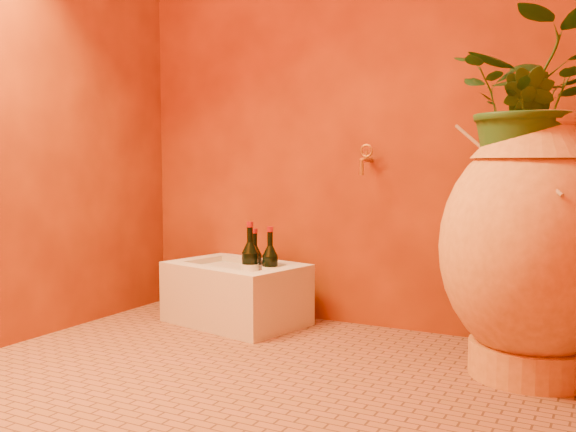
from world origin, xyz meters
The scene contains 11 objects.
floor centered at (0.00, 0.00, 0.00)m, with size 2.50×2.50×0.00m, color brown.
wall_back centered at (0.00, 1.00, 1.25)m, with size 2.50×0.02×2.50m, color #5F1D05.
wall_left centered at (-1.25, 0.00, 1.25)m, with size 0.02×2.00×2.50m, color #5F1D05.
amphora centered at (0.85, 0.56, 0.49)m, with size 0.77×0.77×0.99m.
stone_basin centered at (-0.57, 0.73, 0.15)m, with size 0.74×0.59×0.31m.
wine_bottle_a centered at (-0.39, 0.75, 0.29)m, with size 0.08×0.08×0.33m.
wine_bottle_b centered at (-0.48, 0.72, 0.29)m, with size 0.09×0.09×0.35m.
wine_bottle_c centered at (-0.51, 0.81, 0.28)m, with size 0.08×0.08×0.31m.
wall_tap centered at (0.04, 0.92, 0.83)m, with size 0.06×0.13×0.15m.
plant_main centered at (0.82, 0.57, 1.04)m, with size 0.55×0.48×0.61m, color #1B4217.
plant_side centered at (0.80, 0.52, 0.95)m, with size 0.22×0.18×0.40m, color #1B4217.
Camera 1 is at (1.14, -1.97, 0.81)m, focal length 40.00 mm.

